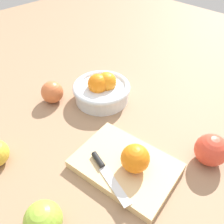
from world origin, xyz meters
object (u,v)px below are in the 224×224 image
Objects in this scene: apple_front_right at (43,220)px; apple_back_right at (211,150)px; apple_mid_left at (52,92)px; knife at (105,170)px; bowl at (102,90)px; orange_on_board at (135,158)px; cutting_board at (124,166)px.

apple_back_right is at bearing 69.65° from apple_front_right.
knife is at bearing -13.60° from apple_mid_left.
apple_back_right is (0.15, 0.22, 0.01)m from knife.
apple_mid_left is (-0.11, -0.12, -0.00)m from bowl.
bowl is at bearing 151.91° from orange_on_board.
bowl is 0.30m from orange_on_board.
cutting_board is 0.22m from apple_front_right.
orange_on_board is 0.90× the size of apple_front_right.
bowl reaches higher than cutting_board.
apple_mid_left is at bearing 166.40° from knife.
cutting_board is 3.00× the size of apple_back_right.
orange_on_board is at bearing 54.75° from knife.
bowl is 0.37m from apple_back_right.
cutting_board is 3.56× the size of orange_on_board.
cutting_board is at bearing -5.17° from apple_mid_left.
orange_on_board is at bearing -28.09° from bowl.
apple_mid_left is (-0.33, 0.08, 0.01)m from knife.
cutting_board is at bearing 70.75° from knife.
orange_on_board is 0.37m from apple_mid_left.
apple_front_right is at bearing -110.35° from apple_back_right.
orange_on_board reaches higher than apple_mid_left.
apple_front_right is (0.00, -0.17, 0.01)m from knife.
apple_mid_left is at bearing 176.56° from orange_on_board.
apple_back_right reaches higher than knife.
cutting_board is 0.05m from knife.
orange_on_board reaches higher than knife.
orange_on_board is 0.95× the size of apple_mid_left.
orange_on_board is 0.19m from apple_back_right.
bowl is 0.29m from cutting_board.
apple_mid_left is at bearing -163.69° from apple_back_right.
orange_on_board is at bearing -3.44° from apple_mid_left.
apple_back_right is (0.11, 0.16, -0.02)m from orange_on_board.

